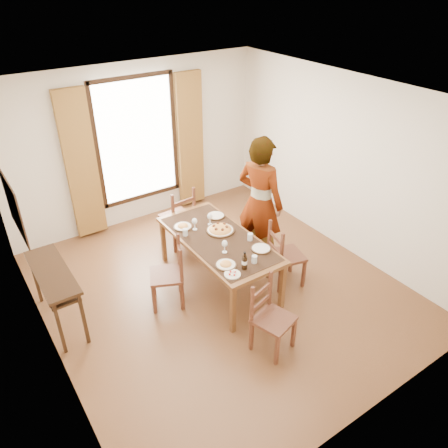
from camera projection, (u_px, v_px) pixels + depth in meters
ground at (220, 288)px, 6.20m from camera, size 5.00×5.00×0.00m
room_shell at (213, 188)px, 5.49m from camera, size 4.60×5.10×2.74m
console_table at (53, 278)px, 5.30m from camera, size 0.38×1.20×0.80m
dining_table at (218, 242)px, 5.97m from camera, size 0.91×1.95×0.76m
chair_west at (169, 275)px, 5.73m from camera, size 0.56×0.56×0.96m
chair_north at (179, 218)px, 6.94m from camera, size 0.49×0.49×1.03m
chair_south at (271, 319)px, 5.05m from camera, size 0.52×0.52×0.95m
chair_east at (285, 256)px, 6.09m from camera, size 0.52×0.52×0.98m
man at (260, 203)px, 6.28m from camera, size 1.03×0.94×2.01m
plate_sw at (226, 264)px, 5.39m from camera, size 0.27×0.27×0.05m
plate_se at (261, 247)px, 5.70m from camera, size 0.27×0.27×0.05m
plate_nw at (183, 226)px, 6.17m from camera, size 0.27×0.27×0.05m
plate_ne at (216, 215)px, 6.43m from camera, size 0.27×0.27×0.05m
pasta_platter at (220, 228)px, 6.07m from camera, size 0.40×0.40×0.10m
caprese_plate at (232, 274)px, 5.23m from camera, size 0.20×0.20×0.04m
wine_glass_a at (225, 246)px, 5.60m from camera, size 0.08×0.08×0.18m
wine_glass_b at (210, 219)px, 6.20m from camera, size 0.08×0.08×0.18m
wine_glass_c at (195, 224)px, 6.08m from camera, size 0.08×0.08×0.18m
tumbler_a at (250, 237)px, 5.87m from camera, size 0.07×0.07×0.10m
tumbler_b at (185, 232)px, 5.97m from camera, size 0.07×0.07×0.10m
tumbler_c at (254, 259)px, 5.43m from camera, size 0.07×0.07×0.10m
wine_bottle at (245, 261)px, 5.28m from camera, size 0.07×0.07×0.25m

